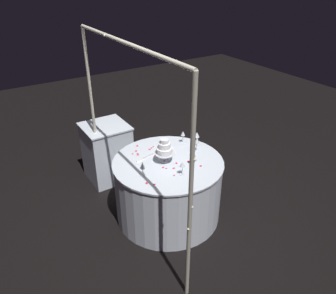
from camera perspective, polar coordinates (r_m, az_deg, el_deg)
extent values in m
plane|color=black|center=(4.11, 0.00, -11.49)|extent=(12.00, 12.00, 0.00)
cylinder|color=#B7B29E|center=(2.60, 3.88, -9.71)|extent=(0.04, 0.04, 2.09)
cylinder|color=#B7B29E|center=(4.19, -12.84, 5.44)|extent=(0.04, 0.04, 2.09)
cylinder|color=#B7B29E|center=(2.97, -7.65, 17.54)|extent=(2.05, 0.04, 0.04)
sphere|color=#F9EAB2|center=(2.75, 3.52, -14.00)|extent=(0.02, 0.02, 0.02)
sphere|color=#F9EAB2|center=(4.28, -12.38, 2.56)|extent=(0.02, 0.02, 0.02)
sphere|color=#F9EAB2|center=(2.32, 1.44, 14.56)|extent=(0.02, 0.02, 0.02)
sphere|color=#F9EAB2|center=(2.62, 4.18, -10.36)|extent=(0.02, 0.02, 0.02)
sphere|color=#F9EAB2|center=(4.29, -12.46, 2.38)|extent=(0.02, 0.02, 0.02)
sphere|color=#F9EAB2|center=(2.63, -3.67, 16.26)|extent=(0.02, 0.02, 0.02)
sphere|color=#F9EAB2|center=(2.36, 4.67, -2.22)|extent=(0.02, 0.02, 0.02)
sphere|color=#F9EAB2|center=(4.01, -13.51, 12.33)|extent=(0.02, 0.02, 0.02)
sphere|color=#F9EAB2|center=(2.96, -7.40, 17.52)|extent=(0.02, 0.02, 0.02)
sphere|color=#F9EAB2|center=(2.83, 3.59, -14.76)|extent=(0.02, 0.02, 0.02)
sphere|color=#F9EAB2|center=(3.99, -13.74, 13.37)|extent=(0.02, 0.02, 0.02)
sphere|color=#F9EAB2|center=(3.30, -10.86, 18.43)|extent=(0.02, 0.02, 0.02)
sphere|color=#F9EAB2|center=(2.61, 3.86, -9.75)|extent=(0.02, 0.02, 0.02)
sphere|color=#F9EAB2|center=(4.08, -13.23, 9.70)|extent=(0.02, 0.02, 0.02)
sphere|color=#F9EAB2|center=(3.65, -13.19, 19.20)|extent=(0.02, 0.02, 0.02)
sphere|color=#F9EAB2|center=(3.22, 3.10, -21.77)|extent=(0.02, 0.02, 0.02)
sphere|color=#F9EAB2|center=(3.91, -14.33, 18.58)|extent=(0.02, 0.02, 0.02)
cylinder|color=silver|center=(3.88, 0.00, -7.38)|extent=(1.22, 1.22, 0.73)
cylinder|color=silver|center=(3.67, 0.00, -2.66)|extent=(1.25, 1.25, 0.02)
cube|color=silver|center=(4.63, -10.46, -0.98)|extent=(0.56, 0.56, 0.79)
cube|color=silver|center=(4.45, -10.92, 3.53)|extent=(0.58, 0.58, 0.02)
cylinder|color=silver|center=(3.67, -0.62, -2.42)|extent=(0.11, 0.11, 0.01)
cylinder|color=silver|center=(3.64, -0.63, -1.76)|extent=(0.02, 0.02, 0.09)
cylinder|color=silver|center=(3.62, -0.63, -1.08)|extent=(0.22, 0.22, 0.01)
cylinder|color=white|center=(3.60, -0.63, -0.58)|extent=(0.18, 0.18, 0.06)
cylinder|color=white|center=(3.57, -0.64, 0.27)|extent=(0.13, 0.13, 0.06)
cylinder|color=white|center=(3.55, -0.64, 1.01)|extent=(0.09, 0.09, 0.05)
cylinder|color=silver|center=(3.62, 4.28, -2.99)|extent=(0.06, 0.06, 0.00)
cylinder|color=silver|center=(3.60, 4.31, -2.33)|extent=(0.01, 0.01, 0.09)
cone|color=silver|center=(3.56, 4.36, -1.19)|extent=(0.06, 0.06, 0.07)
cylinder|color=silver|center=(3.45, 2.46, -4.73)|extent=(0.06, 0.06, 0.00)
cylinder|color=silver|center=(3.42, 2.47, -4.05)|extent=(0.01, 0.01, 0.09)
cone|color=silver|center=(3.38, 2.50, -3.00)|extent=(0.06, 0.06, 0.05)
cylinder|color=silver|center=(4.06, 2.58, 0.83)|extent=(0.06, 0.06, 0.00)
cylinder|color=silver|center=(4.04, 2.60, 1.44)|extent=(0.01, 0.01, 0.09)
cone|color=silver|center=(4.00, 2.62, 2.37)|extent=(0.05, 0.05, 0.05)
cylinder|color=silver|center=(3.44, -4.35, -4.92)|extent=(0.06, 0.06, 0.00)
cylinder|color=silver|center=(3.41, -4.38, -4.29)|extent=(0.01, 0.01, 0.09)
cone|color=silver|center=(3.37, -4.42, -3.17)|extent=(0.06, 0.06, 0.07)
cylinder|color=silver|center=(4.01, 4.93, 0.37)|extent=(0.06, 0.06, 0.00)
cylinder|color=silver|center=(3.99, 4.96, 1.07)|extent=(0.01, 0.01, 0.11)
cone|color=silver|center=(3.95, 5.01, 2.16)|extent=(0.07, 0.07, 0.06)
cylinder|color=silver|center=(3.89, 4.97, -0.60)|extent=(0.06, 0.06, 0.00)
cylinder|color=silver|center=(3.87, 5.00, 0.08)|extent=(0.01, 0.01, 0.10)
cone|color=silver|center=(3.83, 5.05, 1.20)|extent=(0.06, 0.06, 0.07)
cylinder|color=silver|center=(3.87, -1.11, -0.65)|extent=(0.06, 0.06, 0.00)
cylinder|color=silver|center=(3.85, -1.12, -0.05)|extent=(0.01, 0.01, 0.09)
cone|color=silver|center=(3.81, -1.13, 1.00)|extent=(0.06, 0.06, 0.07)
cube|color=silver|center=(3.78, -3.30, -1.50)|extent=(0.07, 0.22, 0.01)
cube|color=white|center=(3.70, -4.92, -2.23)|extent=(0.04, 0.09, 0.01)
ellipsoid|color=#E02D47|center=(3.56, -0.84, -3.53)|extent=(0.03, 0.03, 0.00)
ellipsoid|color=#E02D47|center=(3.80, -2.83, -1.32)|extent=(0.02, 0.04, 0.00)
ellipsoid|color=#E02D47|center=(3.30, -2.37, -6.48)|extent=(0.02, 0.03, 0.00)
ellipsoid|color=#E02D47|center=(3.96, -2.56, 0.07)|extent=(0.02, 0.02, 0.00)
ellipsoid|color=#E02D47|center=(3.91, -3.21, -0.40)|extent=(0.04, 0.04, 0.00)
ellipsoid|color=#E02D47|center=(3.63, 1.48, -2.82)|extent=(0.04, 0.03, 0.00)
ellipsoid|color=#E02D47|center=(3.88, -5.56, -0.69)|extent=(0.04, 0.04, 0.00)
ellipsoid|color=#E02D47|center=(3.80, -5.21, -1.37)|extent=(0.03, 0.04, 0.00)
ellipsoid|color=#E02D47|center=(3.54, 1.00, -3.70)|extent=(0.03, 0.04, 0.00)
ellipsoid|color=#E02D47|center=(3.84, 0.95, -0.94)|extent=(0.03, 0.03, 0.00)
ellipsoid|color=#E02D47|center=(3.43, 1.06, -4.94)|extent=(0.03, 0.03, 0.00)
ellipsoid|color=#E02D47|center=(3.83, -6.14, -1.18)|extent=(0.03, 0.03, 0.00)
ellipsoid|color=#E02D47|center=(3.99, -5.34, 0.20)|extent=(0.04, 0.04, 0.00)
ellipsoid|color=#E02D47|center=(3.67, 3.52, -2.53)|extent=(0.05, 0.05, 0.00)
ellipsoid|color=#E02D47|center=(3.83, -5.28, -1.15)|extent=(0.03, 0.03, 0.00)
ellipsoid|color=#E02D47|center=(3.54, -0.29, -3.73)|extent=(0.03, 0.03, 0.00)
ellipsoid|color=#E02D47|center=(3.32, -3.70, -6.26)|extent=(0.05, 0.04, 0.00)
ellipsoid|color=#E02D47|center=(3.93, -2.85, -0.16)|extent=(0.04, 0.03, 0.00)
ellipsoid|color=#E02D47|center=(3.60, 5.68, -3.30)|extent=(0.04, 0.04, 0.00)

